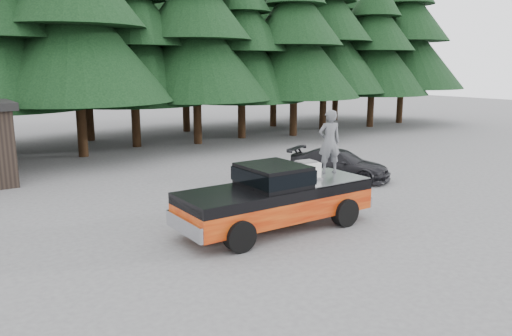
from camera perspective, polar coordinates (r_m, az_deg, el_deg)
ground at (r=15.05m, az=-0.00°, el=-6.50°), size 120.00×120.00×0.00m
pickup_truck at (r=14.52m, az=2.25°, el=-4.44°), size 6.00×2.04×1.33m
truck_cab at (r=14.22m, az=1.95°, el=-0.79°), size 1.66×1.90×0.59m
air_compressor at (r=15.07m, az=5.75°, el=-0.33°), size 0.77×0.66×0.49m
man_on_bed at (r=15.81m, az=8.38°, el=2.98°), size 0.85×0.69×2.01m
parked_car at (r=21.16m, az=9.49°, el=0.42°), size 3.41×4.58×1.23m
treeline at (r=30.36m, az=-18.83°, el=16.82°), size 60.15×16.05×17.50m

